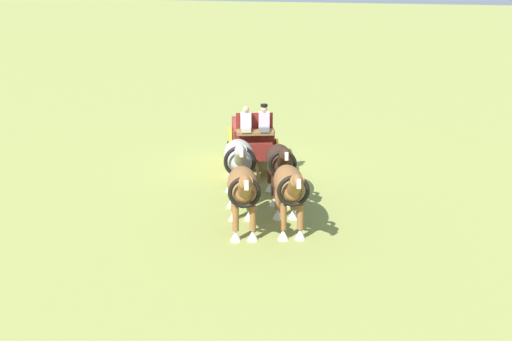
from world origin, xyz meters
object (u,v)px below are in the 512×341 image
Objects in this scene: show_wagon at (253,138)px; draft_horse_rear_near at (280,162)px; draft_horse_lead_near at (290,187)px; draft_horse_lead_off at (243,188)px; draft_horse_rear_off at (239,159)px.

draft_horse_rear_near is at bearing 30.72° from show_wagon.
draft_horse_lead_near is 1.00× the size of draft_horse_lead_off.
show_wagon is 3.44m from draft_horse_rear_off.
show_wagon reaches higher than draft_horse_rear_near.
draft_horse_rear_near is at bearing 173.31° from draft_horse_lead_off.
draft_horse_rear_off is at bearing -71.11° from draft_horse_rear_near.
draft_horse_rear_off is 0.99× the size of draft_horse_lead_off.
draft_horse_lead_near is 1.30m from draft_horse_lead_off.
draft_horse_rear_off is at bearing -133.71° from draft_horse_lead_near.
draft_horse_rear_near is 0.95× the size of draft_horse_rear_off.
draft_horse_lead_off is at bearing 13.71° from show_wagon.
show_wagon is 3.46m from draft_horse_rear_near.
draft_horse_lead_off is at bearing -70.09° from draft_horse_lead_near.
draft_horse_rear_off is at bearing -160.10° from draft_horse_lead_off.
show_wagon is at bearing -153.92° from draft_horse_lead_near.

